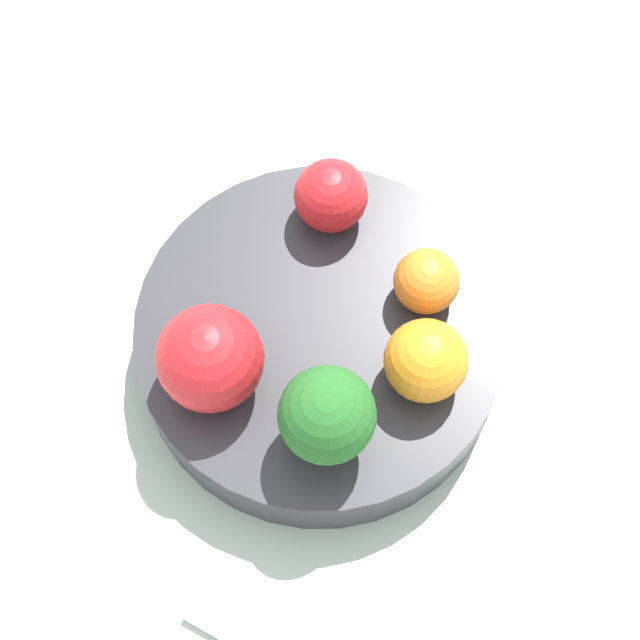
# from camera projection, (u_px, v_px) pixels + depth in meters

# --- Properties ---
(ground_plane) EXTENTS (6.00, 6.00, 0.00)m
(ground_plane) POSITION_uv_depth(u_px,v_px,m) (320.00, 366.00, 0.69)
(ground_plane) COLOR gray
(table_surface) EXTENTS (1.20, 1.20, 0.02)m
(table_surface) POSITION_uv_depth(u_px,v_px,m) (320.00, 360.00, 0.68)
(table_surface) COLOR #B2C6B2
(table_surface) RESTS_ON ground_plane
(bowl) EXTENTS (0.22, 0.22, 0.04)m
(bowl) POSITION_uv_depth(u_px,v_px,m) (320.00, 341.00, 0.65)
(bowl) COLOR #2D2D33
(bowl) RESTS_ON table_surface
(broccoli) EXTENTS (0.05, 0.05, 0.06)m
(broccoli) POSITION_uv_depth(u_px,v_px,m) (327.00, 416.00, 0.57)
(broccoli) COLOR #99C17A
(broccoli) RESTS_ON bowl
(apple_red) EXTENTS (0.06, 0.06, 0.06)m
(apple_red) POSITION_uv_depth(u_px,v_px,m) (210.00, 358.00, 0.59)
(apple_red) COLOR red
(apple_red) RESTS_ON bowl
(apple_green) EXTENTS (0.04, 0.04, 0.04)m
(apple_green) POSITION_uv_depth(u_px,v_px,m) (331.00, 196.00, 0.64)
(apple_green) COLOR red
(apple_green) RESTS_ON bowl
(orange_front) EXTENTS (0.04, 0.04, 0.04)m
(orange_front) POSITION_uv_depth(u_px,v_px,m) (426.00, 281.00, 0.62)
(orange_front) COLOR orange
(orange_front) RESTS_ON bowl
(orange_back) EXTENTS (0.05, 0.05, 0.05)m
(orange_back) POSITION_uv_depth(u_px,v_px,m) (428.00, 356.00, 0.60)
(orange_back) COLOR orange
(orange_back) RESTS_ON bowl
(spoon) EXTENTS (0.07, 0.02, 0.01)m
(spoon) POSITION_uv_depth(u_px,v_px,m) (245.00, 637.00, 0.60)
(spoon) COLOR silver
(spoon) RESTS_ON table_surface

